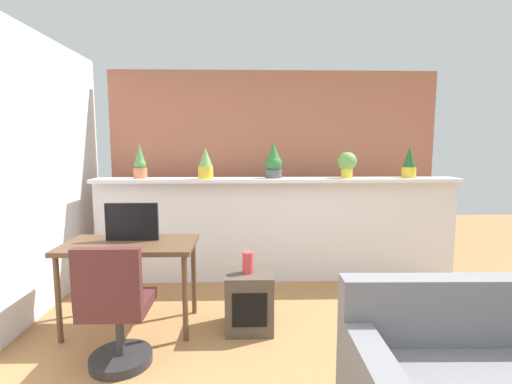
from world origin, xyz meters
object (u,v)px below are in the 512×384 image
Objects in this scene: desk at (130,252)px; potted_plant_0 at (140,164)px; potted_plant_1 at (206,164)px; potted_plant_4 at (409,163)px; side_cube_shelf at (249,300)px; vase_on_shelf at (248,262)px; office_chair at (116,316)px; potted_plant_2 at (274,162)px; potted_plant_3 at (347,163)px; tv_monitor at (132,222)px.

potted_plant_0 is at bearing 100.03° from desk.
potted_plant_1 reaches higher than desk.
side_cube_shelf is at bearing -147.85° from potted_plant_4.
potted_plant_1 is 0.69× the size of side_cube_shelf.
potted_plant_4 is 1.99× the size of vase_on_shelf.
potted_plant_4 is 2.33m from vase_on_shelf.
side_cube_shelf is (-1.84, -1.16, -1.12)m from potted_plant_4.
office_chair is 1.09m from vase_on_shelf.
potted_plant_0 reaches higher than office_chair.
potted_plant_4 is (1.55, -0.01, -0.01)m from potted_plant_2.
potted_plant_4 is 0.71× the size of side_cube_shelf.
potted_plant_2 is 2.20× the size of vase_on_shelf.
potted_plant_0 is 2.34m from potted_plant_3.
potted_plant_3 is at bearing 179.85° from potted_plant_4.
vase_on_shelf is at bearing -134.17° from potted_plant_3.
potted_plant_4 is at bearing 31.76° from office_chair.
office_chair is at bearing -83.56° from tv_monitor.
tv_monitor is at bearing 172.30° from side_cube_shelf.
tv_monitor is at bearing -141.67° from potted_plant_2.
tv_monitor is at bearing 87.92° from desk.
potted_plant_4 is at bearing 32.26° from vase_on_shelf.
potted_plant_0 is at bearing -179.89° from potted_plant_4.
desk is (-0.54, -1.03, -0.70)m from potted_plant_1.
side_cube_shelf is 0.34m from vase_on_shelf.
potted_plant_0 is 0.74m from potted_plant_1.
potted_plant_3 is at bearing 25.58° from tv_monitor.
office_chair is at bearing -105.64° from potted_plant_1.
potted_plant_2 is at bearing 38.33° from tv_monitor.
potted_plant_2 is at bearing 179.66° from potted_plant_3.
tv_monitor is 0.90× the size of side_cube_shelf.
potted_plant_2 is 0.43× the size of office_chair.
potted_plant_4 reaches higher than side_cube_shelf.
tv_monitor reaches higher than vase_on_shelf.
potted_plant_2 is 0.84m from potted_plant_3.
tv_monitor is 0.49× the size of office_chair.
potted_plant_0 is at bearing -179.82° from potted_plant_3.
desk is 1.21× the size of office_chair.
potted_plant_3 is at bearing 0.18° from potted_plant_0.
potted_plant_2 is 1.55m from potted_plant_4.
potted_plant_3 is 0.27× the size of desk.
office_chair is at bearing -82.46° from desk.
potted_plant_1 is 0.77× the size of tv_monitor.
potted_plant_1 is 0.38× the size of office_chair.
potted_plant_2 is at bearing 5.59° from potted_plant_1.
potted_plant_0 is 1.84m from vase_on_shelf.
potted_plant_1 is at bearing 60.47° from tv_monitor.
potted_plant_4 is (2.31, 0.07, 0.00)m from potted_plant_1.
office_chair is at bearing -149.04° from side_cube_shelf.
tv_monitor is (-2.85, -1.02, -0.46)m from potted_plant_4.
desk is at bearing -158.90° from potted_plant_4.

